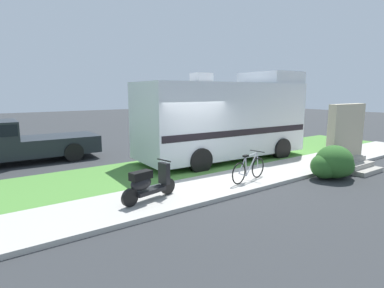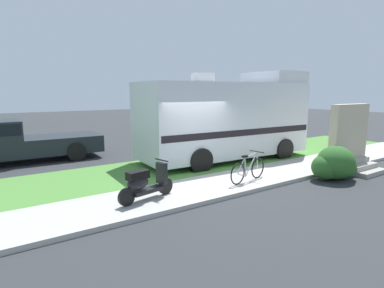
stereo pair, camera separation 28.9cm
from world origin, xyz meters
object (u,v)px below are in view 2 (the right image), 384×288
bicycle (248,169)px  pickup_truck_near (12,140)px  scooter (145,183)px  motorhome_rv (226,118)px  bottle_green (329,160)px

bicycle → pickup_truck_near: 9.42m
scooter → bicycle: (3.35, -0.23, -0.08)m
motorhome_rv → pickup_truck_near: bearing=149.3°
bicycle → bottle_green: 4.39m
pickup_truck_near → bottle_green: (10.06, -7.45, -0.70)m
bicycle → pickup_truck_near: size_ratio=0.30×
scooter → bicycle: bearing=-4.0°
motorhome_rv → scooter: bearing=-150.6°
scooter → motorhome_rv: bearing=29.4°
bicycle → motorhome_rv: bearing=60.7°
bicycle → pickup_truck_near: pickup_truck_near is taller
motorhome_rv → bicycle: (-1.74, -3.10, -1.27)m
motorhome_rv → bicycle: 3.77m
scooter → pickup_truck_near: 7.64m
scooter → bottle_green: bearing=-1.3°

